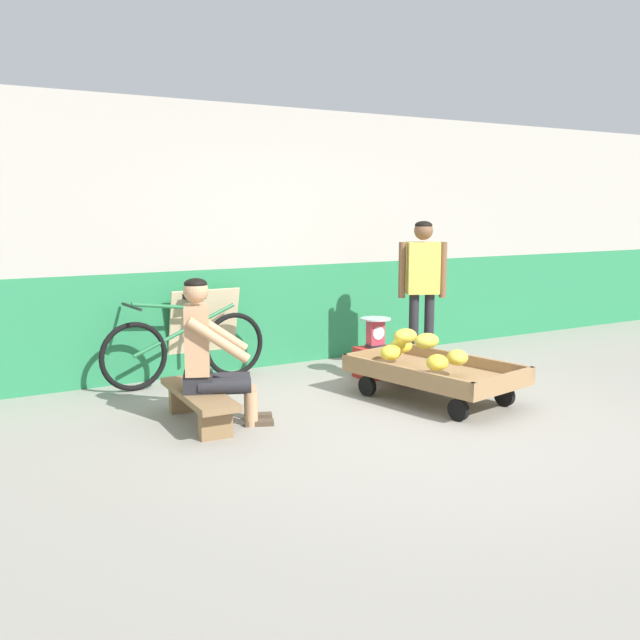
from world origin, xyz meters
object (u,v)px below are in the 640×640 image
Objects in this scene: customer_adult at (422,279)px; shopping_bag at (415,368)px; banana_cart at (435,374)px; low_bench at (199,399)px; vendor_seated at (209,352)px; sign_board at (203,332)px; weighing_scale at (376,332)px; bicycle_near_left at (185,347)px; plastic_crate at (375,362)px.

shopping_bag is (-0.31, -0.30, -0.83)m from customer_adult.
banana_cart is 1.36m from customer_adult.
low_bench is 0.38m from vendor_seated.
vendor_seated is (-1.93, 0.36, 0.33)m from banana_cart.
weighing_scale is at bearing -33.02° from sign_board.
customer_adult is at bearing 13.54° from vendor_seated.
sign_board is 2.12m from shopping_bag.
bicycle_near_left is at bearing 134.21° from banana_cart.
low_bench is 3.09× the size of plastic_crate.
customer_adult reaches higher than low_bench.
banana_cart is 6.56× the size of shopping_bag.
vendor_seated is 2.12m from plastic_crate.
sign_board reaches higher than banana_cart.
weighing_scale is 1.71m from sign_board.
vendor_seated is (0.08, -0.03, 0.37)m from low_bench.
vendor_seated is at bearing -109.53° from sign_board.
sign_board is 2.27m from customer_adult.
bicycle_near_left is (0.36, 1.30, 0.15)m from low_bench.
low_bench is 2.16m from weighing_scale.
plastic_crate is (2.07, 0.59, -0.05)m from low_bench.
banana_cart reaches higher than plastic_crate.
banana_cart is 0.99m from plastic_crate.
weighing_scale reaches higher than plastic_crate.
weighing_scale is (1.98, 0.62, -0.11)m from vendor_seated.
vendor_seated is at bearing -166.46° from customer_adult.
weighing_scale reaches higher than low_bench.
weighing_scale is at bearing -22.61° from bicycle_near_left.
bicycle_near_left is at bearing 162.47° from customer_adult.
vendor_seated reaches higher than shopping_bag.
vendor_seated is 4.75× the size of shopping_bag.
sign_board is at bearing 70.47° from vendor_seated.
banana_cart is at bearing -10.59° from vendor_seated.
banana_cart is at bearing -45.79° from bicycle_near_left.
customer_adult is (2.26, -0.72, 0.60)m from bicycle_near_left.
banana_cart is 1.03× the size of customer_adult.
bicycle_near_left is (-1.70, 0.71, 0.20)m from plastic_crate.
sign_board is (0.63, 1.52, 0.24)m from low_bench.
plastic_crate reaches higher than low_bench.
sign_board reaches higher than shopping_bag.
sign_board is at bearing 154.83° from customer_adult.
vendor_seated is at bearing -162.64° from weighing_scale.
sign_board is 0.57× the size of customer_adult.
bicycle_near_left is (-1.70, 0.71, -0.10)m from weighing_scale.
shopping_bag is at bearing -51.14° from plastic_crate.
plastic_crate is at bearing 86.60° from banana_cart.
customer_adult is (0.56, -0.01, 0.80)m from plastic_crate.
bicycle_near_left is at bearing 152.43° from shopping_bag.
vendor_seated is at bearing -102.05° from bicycle_near_left.
bicycle_near_left is at bearing 157.39° from weighing_scale.
weighing_scale is at bearing 15.86° from low_bench.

